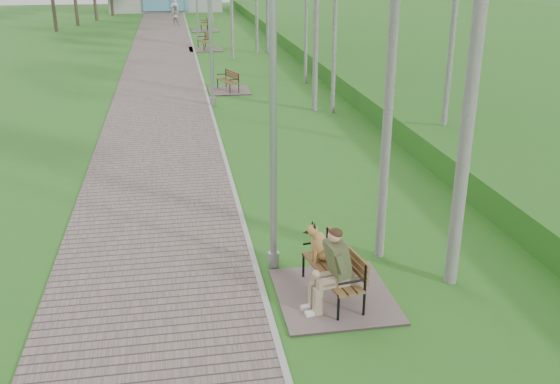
{
  "coord_description": "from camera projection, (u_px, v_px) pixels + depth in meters",
  "views": [
    {
      "loc": [
        -1.22,
        -10.08,
        5.2
      ],
      "look_at": [
        0.56,
        0.31,
        1.11
      ],
      "focal_mm": 40.0,
      "sensor_mm": 36.0,
      "label": 1
    }
  ],
  "objects": [
    {
      "name": "ground",
      "position": [
        253.0,
        257.0,
        11.34
      ],
      "size": [
        120.0,
        120.0,
        0.0
      ],
      "primitive_type": "plane",
      "color": "#2B6922",
      "rests_on": "ground"
    },
    {
      "name": "walkway",
      "position": [
        162.0,
        63.0,
        30.81
      ],
      "size": [
        3.5,
        67.0,
        0.04
      ],
      "primitive_type": "cube",
      "color": "#62534F",
      "rests_on": "ground"
    },
    {
      "name": "kerb",
      "position": [
        197.0,
        62.0,
        31.09
      ],
      "size": [
        0.1,
        67.0,
        0.05
      ],
      "primitive_type": "cube",
      "color": "#999993",
      "rests_on": "ground"
    },
    {
      "name": "embankment",
      "position": [
        437.0,
        61.0,
        31.61
      ],
      "size": [
        14.0,
        70.0,
        1.6
      ],
      "primitive_type": "cube",
      "color": "#34701F",
      "rests_on": "ground"
    },
    {
      "name": "bench_main",
      "position": [
        330.0,
        274.0,
        9.81
      ],
      "size": [
        1.82,
        2.02,
        1.59
      ],
      "color": "#62534F",
      "rests_on": "ground"
    },
    {
      "name": "bench_second",
      "position": [
        228.0,
        87.0,
        24.66
      ],
      "size": [
        1.6,
        1.78,
        0.98
      ],
      "color": "#62534F",
      "rests_on": "ground"
    },
    {
      "name": "bench_third",
      "position": [
        205.0,
        46.0,
        35.0
      ],
      "size": [
        1.83,
        2.04,
        1.12
      ],
      "color": "#62534F",
      "rests_on": "ground"
    },
    {
      "name": "bench_far",
      "position": [
        204.0,
        28.0,
        43.26
      ],
      "size": [
        1.83,
        2.03,
        1.12
      ],
      "color": "#62534F",
      "rests_on": "ground"
    },
    {
      "name": "lamp_post_near",
      "position": [
        273.0,
        134.0,
        10.06
      ],
      "size": [
        0.2,
        0.2,
        5.22
      ],
      "color": "#96989D",
      "rests_on": "ground"
    },
    {
      "name": "lamp_post_second",
      "position": [
        210.0,
        31.0,
        21.42
      ],
      "size": [
        0.22,
        0.22,
        5.58
      ],
      "color": "#96989D",
      "rests_on": "ground"
    },
    {
      "name": "lamp_post_third",
      "position": [
        197.0,
        1.0,
        37.84
      ],
      "size": [
        0.2,
        0.2,
        5.08
      ],
      "color": "#96989D",
      "rests_on": "ground"
    },
    {
      "name": "pedestrian_near",
      "position": [
        175.0,
        9.0,
        49.19
      ],
      "size": [
        0.7,
        0.53,
        1.74
      ],
      "primitive_type": "imported",
      "rotation": [
        0.0,
        0.0,
        3.32
      ],
      "color": "silver",
      "rests_on": "ground"
    },
    {
      "name": "pedestrian_far",
      "position": [
        175.0,
        15.0,
        46.13
      ],
      "size": [
        0.85,
        0.76,
        1.47
      ],
      "primitive_type": "imported",
      "rotation": [
        0.0,
        0.0,
        2.82
      ],
      "color": "#A0978C",
      "rests_on": "ground"
    }
  ]
}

